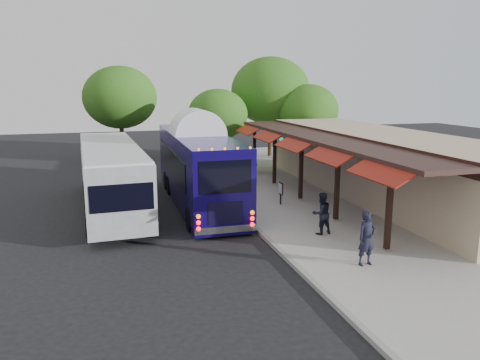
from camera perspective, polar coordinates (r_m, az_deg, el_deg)
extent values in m
plane|color=black|center=(20.13, 1.91, -6.22)|extent=(90.00, 90.00, 0.00)
cube|color=#9E9B93|center=(25.50, 9.87, -2.35)|extent=(10.00, 40.00, 0.15)
cube|color=gray|center=(23.81, -0.94, -3.19)|extent=(0.20, 40.00, 0.16)
cube|color=tan|center=(26.85, 16.75, 1.79)|extent=(5.00, 20.00, 3.60)
cube|color=black|center=(25.37, 12.13, 4.90)|extent=(0.06, 20.00, 0.60)
cube|color=#331E19|center=(24.87, 9.93, 5.09)|extent=(2.60, 20.00, 0.18)
cube|color=black|center=(17.76, 17.73, -3.17)|extent=(0.18, 0.18, 3.16)
cube|color=maroon|center=(17.24, 16.82, 1.03)|extent=(1.00, 3.20, 0.57)
cube|color=black|center=(21.10, 11.76, -0.55)|extent=(0.18, 0.18, 3.16)
cube|color=maroon|center=(20.67, 10.85, 3.03)|extent=(1.00, 3.20, 0.57)
cube|color=black|center=(24.64, 7.45, 1.35)|extent=(0.18, 0.18, 3.16)
cube|color=maroon|center=(24.26, 6.60, 4.43)|extent=(1.00, 3.20, 0.57)
cube|color=black|center=(28.30, 4.24, 2.76)|extent=(0.18, 0.18, 3.16)
cube|color=maroon|center=(27.97, 3.45, 5.44)|extent=(1.00, 3.20, 0.57)
cube|color=black|center=(32.04, 1.77, 3.83)|extent=(0.18, 0.18, 3.16)
cube|color=maroon|center=(31.75, 1.04, 6.21)|extent=(1.00, 3.20, 0.57)
sphere|color=#186B86|center=(19.40, 15.72, 1.43)|extent=(0.26, 0.26, 0.26)
sphere|color=#186B86|center=(23.74, 9.41, 3.53)|extent=(0.26, 0.26, 0.26)
sphere|color=#186B86|center=(28.30, 5.08, 4.94)|extent=(0.26, 0.26, 0.26)
cube|color=#10064E|center=(24.31, -5.19, 1.85)|extent=(2.71, 12.19, 3.19)
cube|color=#10064E|center=(24.67, -5.11, -2.15)|extent=(2.65, 12.06, 0.35)
ellipsoid|color=white|center=(24.09, -5.25, 5.55)|extent=(2.70, 11.94, 0.57)
cube|color=black|center=(18.37, -1.61, 0.37)|extent=(2.12, 0.05, 1.32)
cube|color=silver|center=(18.98, -1.62, -5.99)|extent=(2.53, 0.21, 0.28)
sphere|color=#FF0C0C|center=(18.58, -4.89, -5.57)|extent=(0.18, 0.18, 0.18)
sphere|color=#FF0C0C|center=(19.11, 1.68, -5.04)|extent=(0.18, 0.18, 0.18)
cylinder|color=black|center=(20.02, -5.89, -4.80)|extent=(0.31, 1.06, 1.05)
cylinder|color=black|center=(20.54, 0.57, -4.31)|extent=(0.31, 1.06, 1.05)
cylinder|color=black|center=(28.20, -8.97, -0.03)|extent=(0.31, 1.06, 1.05)
cylinder|color=black|center=(28.57, -4.31, 0.24)|extent=(0.31, 1.06, 1.05)
cube|color=gray|center=(23.98, -15.45, 0.64)|extent=(3.25, 12.23, 2.79)
cube|color=black|center=(23.97, -18.65, 1.01)|extent=(0.56, 10.29, 1.05)
cube|color=black|center=(23.98, -12.31, 1.37)|extent=(0.56, 10.29, 1.05)
cube|color=silver|center=(23.75, -15.64, 4.04)|extent=(3.19, 11.99, 0.11)
cylinder|color=black|center=(20.18, -18.52, -5.30)|extent=(0.35, 1.03, 1.01)
cylinder|color=black|center=(20.19, -11.62, -4.90)|extent=(0.35, 1.03, 1.01)
cylinder|color=black|center=(27.81, -17.91, -0.67)|extent=(0.35, 1.03, 1.01)
cylinder|color=black|center=(27.82, -12.93, -0.39)|extent=(0.35, 1.03, 1.01)
imported|color=black|center=(16.38, 15.20, -6.86)|extent=(0.74, 0.54, 1.89)
imported|color=black|center=(19.30, 9.90, -4.02)|extent=(0.94, 0.78, 1.74)
imported|color=black|center=(31.05, -3.66, 2.00)|extent=(0.97, 0.44, 1.63)
imported|color=black|center=(31.91, 1.19, 2.28)|extent=(1.21, 1.09, 1.63)
cube|color=black|center=(23.78, 4.99, -1.65)|extent=(0.06, 0.06, 1.14)
cube|color=black|center=(23.72, 5.00, -1.04)|extent=(0.05, 0.52, 0.62)
cube|color=white|center=(23.71, 4.93, -1.04)|extent=(0.02, 0.43, 0.52)
cylinder|color=#382314|center=(35.92, -2.68, 3.89)|extent=(0.36, 0.36, 2.62)
ellipsoid|color=#2C5C17|center=(35.66, -2.72, 7.97)|extent=(4.53, 4.53, 3.85)
cylinder|color=#382314|center=(39.76, 3.67, 5.48)|extent=(0.36, 0.36, 3.78)
ellipsoid|color=#2C5C17|center=(39.53, 3.74, 10.81)|extent=(6.53, 6.53, 5.55)
cylinder|color=#382314|center=(38.18, 8.17, 4.37)|extent=(0.36, 0.36, 2.78)
ellipsoid|color=#2C5C17|center=(37.93, 8.29, 8.44)|extent=(4.80, 4.80, 4.08)
cylinder|color=#382314|center=(39.83, -14.17, 4.91)|extent=(0.36, 0.36, 3.43)
ellipsoid|color=#2C5C17|center=(39.59, -14.42, 9.73)|extent=(5.93, 5.93, 5.04)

